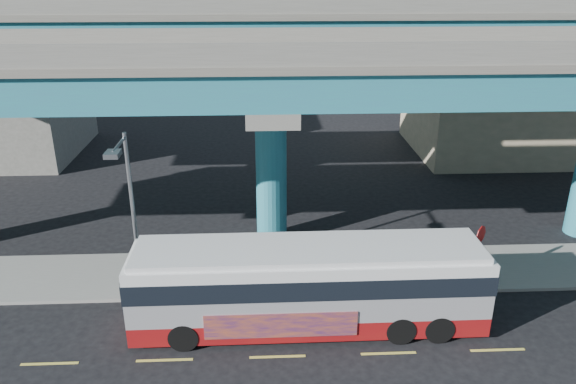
{
  "coord_description": "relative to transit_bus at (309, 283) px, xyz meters",
  "views": [
    {
      "loc": [
        -0.4,
        -16.62,
        12.98
      ],
      "look_at": [
        0.58,
        4.0,
        4.6
      ],
      "focal_mm": 35.0,
      "sensor_mm": 36.0,
      "label": 1
    }
  ],
  "objects": [
    {
      "name": "ground",
      "position": [
        -1.26,
        -1.57,
        -1.87
      ],
      "size": [
        120.0,
        120.0,
        0.0
      ],
      "primitive_type": "plane",
      "color": "black",
      "rests_on": "ground"
    },
    {
      "name": "sidewalk",
      "position": [
        -1.26,
        3.93,
        -1.79
      ],
      "size": [
        70.0,
        4.0,
        0.15
      ],
      "primitive_type": "cube",
      "color": "gray",
      "rests_on": "ground"
    },
    {
      "name": "lane_markings",
      "position": [
        -1.26,
        -1.87,
        -1.86
      ],
      "size": [
        58.0,
        0.12,
        0.01
      ],
      "color": "#D8C64C",
      "rests_on": "ground"
    },
    {
      "name": "viaduct",
      "position": [
        -1.26,
        7.54,
        7.27
      ],
      "size": [
        52.0,
        12.4,
        11.7
      ],
      "color": "teal",
      "rests_on": "ground"
    },
    {
      "name": "building_beige",
      "position": [
        16.74,
        21.41,
        1.64
      ],
      "size": [
        14.0,
        10.23,
        7.0
      ],
      "color": "#C3AC8B",
      "rests_on": "ground"
    },
    {
      "name": "transit_bus",
      "position": [
        0.0,
        0.0,
        0.0
      ],
      "size": [
        13.3,
        2.91,
        3.41
      ],
      "rotation": [
        0.0,
        0.0,
        0.0
      ],
      "color": "maroon",
      "rests_on": "ground"
    },
    {
      "name": "street_lamp",
      "position": [
        -6.84,
        1.89,
        2.87
      ],
      "size": [
        0.5,
        2.32,
        6.98
      ],
      "color": "gray",
      "rests_on": "sidewalk"
    },
    {
      "name": "stop_sign",
      "position": [
        7.47,
        2.61,
        0.23
      ],
      "size": [
        0.61,
        0.58,
        2.68
      ],
      "rotation": [
        0.0,
        0.0,
        0.36
      ],
      "color": "gray",
      "rests_on": "sidewalk"
    }
  ]
}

